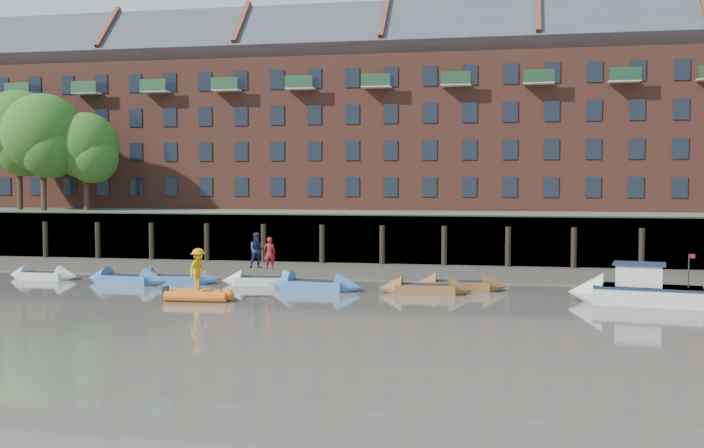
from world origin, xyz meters
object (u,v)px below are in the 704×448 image
(rowboat_1, at_px, (126,279))
(rowboat_5, at_px, (426,289))
(rowboat_2, at_px, (174,280))
(rowboat_4, at_px, (314,285))
(rib_tender, at_px, (201,295))
(person_rib_crew, at_px, (198,269))
(motor_launch, at_px, (625,290))
(rowboat_0, at_px, (43,275))
(rowboat_3, at_px, (263,281))
(person_rower_b, at_px, (257,250))
(person_rower_a, at_px, (270,253))
(rowboat_6, at_px, (459,286))

(rowboat_1, distance_m, rowboat_5, 16.07)
(rowboat_2, xyz_separation_m, rowboat_5, (13.56, -1.12, -0.00))
(rowboat_5, bearing_deg, rowboat_4, 177.40)
(rib_tender, height_order, person_rib_crew, person_rib_crew)
(rowboat_5, xyz_separation_m, motor_launch, (9.12, -1.46, 0.37))
(rowboat_0, relative_size, rowboat_1, 0.86)
(rowboat_5, relative_size, person_rib_crew, 2.43)
(rowboat_1, bearing_deg, rib_tender, -31.36)
(rowboat_3, bearing_deg, rowboat_0, 173.23)
(rowboat_2, relative_size, rowboat_5, 1.03)
(person_rib_crew, bearing_deg, rowboat_5, -53.51)
(person_rower_b, bearing_deg, person_rower_a, -40.67)
(rowboat_0, distance_m, rowboat_5, 21.64)
(rowboat_0, xyz_separation_m, rowboat_6, (23.10, -0.19, 0.03))
(rib_tender, bearing_deg, rowboat_0, 149.50)
(rowboat_4, height_order, person_rower_a, person_rower_a)
(rowboat_0, bearing_deg, motor_launch, -4.40)
(rowboat_2, height_order, rowboat_3, rowboat_2)
(rib_tender, xyz_separation_m, person_rower_b, (0.73, 6.10, 1.57))
(rib_tender, xyz_separation_m, person_rib_crew, (-0.15, 0.02, 1.22))
(person_rib_crew, bearing_deg, rowboat_0, 76.56)
(person_rower_a, bearing_deg, rib_tender, 67.80)
(rowboat_4, xyz_separation_m, rowboat_6, (7.12, 1.38, -0.01))
(rowboat_0, xyz_separation_m, person_rower_b, (12.45, 0.17, 1.59))
(rib_tender, relative_size, person_rower_a, 1.88)
(rowboat_2, relative_size, person_rower_a, 2.82)
(person_rower_b, bearing_deg, rowboat_1, 163.59)
(rowboat_3, relative_size, person_rower_b, 2.37)
(motor_launch, bearing_deg, rowboat_4, 3.59)
(rowboat_2, relative_size, rowboat_6, 1.01)
(rowboat_1, distance_m, rowboat_6, 17.61)
(rowboat_4, relative_size, rib_tender, 1.58)
(rowboat_6, relative_size, motor_launch, 0.79)
(person_rib_crew, bearing_deg, rowboat_2, 47.18)
(rowboat_5, bearing_deg, motor_launch, -10.48)
(rowboat_4, relative_size, motor_launch, 0.84)
(rowboat_1, xyz_separation_m, person_rib_crew, (6.04, -4.91, 1.21))
(person_rib_crew, bearing_deg, rib_tender, -83.47)
(rowboat_6, bearing_deg, rib_tender, -156.62)
(rowboat_3, xyz_separation_m, person_rower_a, (0.35, 0.07, 1.47))
(rowboat_1, distance_m, person_rower_a, 7.86)
(rowboat_4, distance_m, person_rib_crew, 6.31)
(rowboat_0, xyz_separation_m, person_rib_crew, (11.56, -5.91, 1.24))
(rowboat_6, xyz_separation_m, person_rib_crew, (-11.54, -5.72, 1.21))
(person_rower_a, height_order, person_rib_crew, person_rower_a)
(person_rower_a, relative_size, person_rower_b, 0.89)
(rowboat_5, height_order, rib_tender, rowboat_5)
(person_rower_b, bearing_deg, rowboat_5, -37.44)
(rowboat_3, bearing_deg, rowboat_1, -179.30)
(rowboat_0, distance_m, motor_launch, 30.86)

